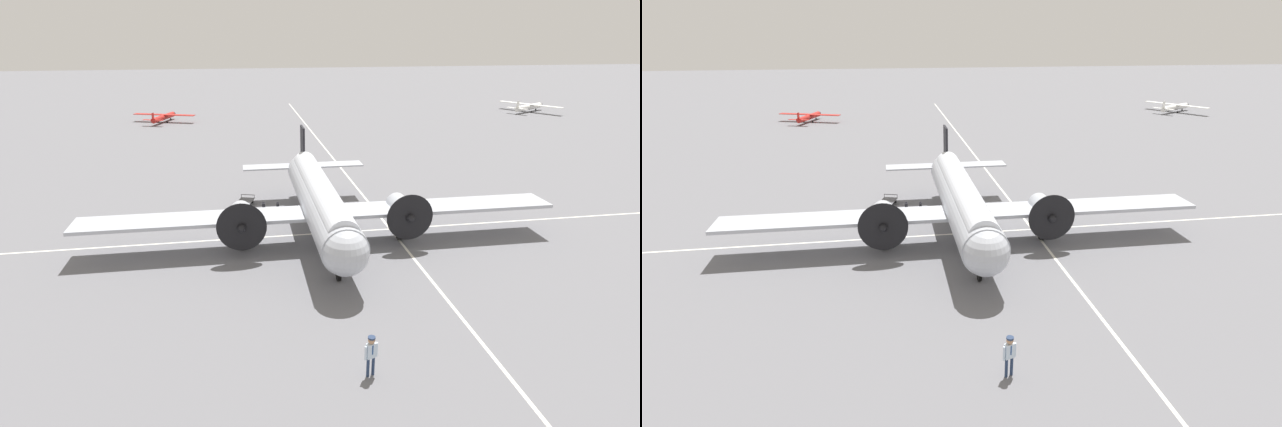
{
  "view_description": "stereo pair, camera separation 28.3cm",
  "coord_description": "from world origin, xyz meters",
  "views": [
    {
      "loc": [
        -27.95,
        4.71,
        11.9
      ],
      "look_at": [
        0.0,
        0.0,
        1.52
      ],
      "focal_mm": 28.0,
      "sensor_mm": 36.0,
      "label": 1
    },
    {
      "loc": [
        -28.0,
        4.43,
        11.9
      ],
      "look_at": [
        0.0,
        0.0,
        1.52
      ],
      "focal_mm": 28.0,
      "sensor_mm": 36.0,
      "label": 2
    }
  ],
  "objects": [
    {
      "name": "ground_plane",
      "position": [
        0.0,
        0.0,
        0.0
      ],
      "size": [
        300.0,
        300.0,
        0.0
      ],
      "primitive_type": "plane",
      "color": "slate"
    },
    {
      "name": "apron_line_eastwest",
      "position": [
        0.0,
        -4.64,
        0.0
      ],
      "size": [
        120.0,
        0.16,
        0.01
      ],
      "color": "silver",
      "rests_on": "ground_plane"
    },
    {
      "name": "apron_line_northsouth",
      "position": [
        0.51,
        0.0,
        0.0
      ],
      "size": [
        0.16,
        120.0,
        0.01
      ],
      "color": "silver",
      "rests_on": "ground_plane"
    },
    {
      "name": "airliner_main",
      "position": [
        -0.38,
        0.0,
        2.39
      ],
      "size": [
        17.44,
        27.75,
        5.38
      ],
      "rotation": [
        0.0,
        0.0,
        3.14
      ],
      "color": "#ADB2BC",
      "rests_on": "ground_plane"
    },
    {
      "name": "crew_foreground",
      "position": [
        -13.3,
        0.37,
        1.04
      ],
      "size": [
        0.35,
        0.53,
        1.66
      ],
      "rotation": [
        0.0,
        0.0,
        1.92
      ],
      "color": "navy",
      "rests_on": "ground_plane"
    },
    {
      "name": "suitcase_near_door",
      "position": [
        5.41,
        2.13,
        0.26
      ],
      "size": [
        0.39,
        0.16,
        0.57
      ],
      "color": "#232328",
      "rests_on": "ground_plane"
    },
    {
      "name": "suitcase_upright_spare",
      "position": [
        5.34,
        3.13,
        0.3
      ],
      "size": [
        0.42,
        0.2,
        0.64
      ],
      "color": "#232328",
      "rests_on": "ground_plane"
    },
    {
      "name": "baggage_cart",
      "position": [
        6.47,
        4.49,
        0.28
      ],
      "size": [
        2.5,
        1.68,
        0.56
      ],
      "rotation": [
        0.0,
        0.0,
        2.84
      ],
      "color": "#56565B",
      "rests_on": "ground_plane"
    },
    {
      "name": "light_aircraft_distant",
      "position": [
        44.46,
        -40.73,
        0.82
      ],
      "size": [
        9.39,
        7.42,
        1.98
      ],
      "rotation": [
        0.0,
        0.0,
        5.24
      ],
      "color": "white",
      "rests_on": "ground_plane"
    },
    {
      "name": "light_aircraft_taxiing",
      "position": [
        44.13,
        14.51,
        0.76
      ],
      "size": [
        6.62,
        8.62,
        1.75
      ],
      "rotation": [
        0.0,
        0.0,
        5.94
      ],
      "color": "#B2231E",
      "rests_on": "ground_plane"
    }
  ]
}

